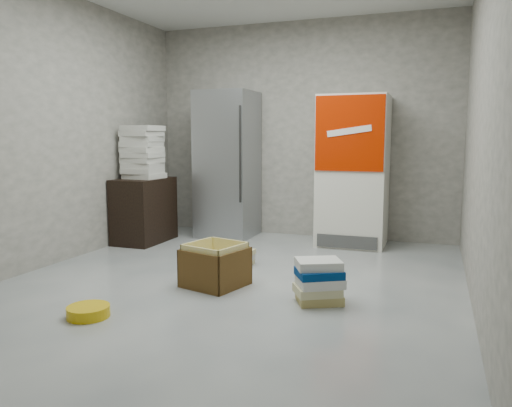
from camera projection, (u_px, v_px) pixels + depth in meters
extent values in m
plane|color=#B6B6B1|center=(227.00, 286.00, 4.41)|extent=(5.00, 5.00, 0.00)
cube|color=#A9A298|center=(301.00, 130.00, 6.56)|extent=(4.00, 0.04, 2.80)
cube|color=#A9A298|center=(39.00, 128.00, 4.90)|extent=(0.04, 5.00, 2.80)
cube|color=#A9A298|center=(484.00, 124.00, 3.55)|extent=(0.04, 5.00, 2.80)
cube|color=#ACAFB5|center=(228.00, 165.00, 6.57)|extent=(0.70, 0.70, 1.90)
cylinder|color=#333333|center=(240.00, 154.00, 6.11)|extent=(0.02, 0.02, 1.19)
cube|color=silver|center=(353.00, 171.00, 6.02)|extent=(0.80, 0.70, 1.80)
cube|color=#AA1C00|center=(349.00, 133.00, 5.63)|extent=(0.78, 0.02, 0.85)
cube|color=white|center=(349.00, 131.00, 5.61)|extent=(0.50, 0.01, 0.14)
cube|color=#3F3F3F|center=(347.00, 242.00, 5.79)|extent=(0.70, 0.02, 0.15)
cube|color=black|center=(144.00, 210.00, 6.25)|extent=(0.50, 0.80, 0.80)
cube|color=beige|center=(145.00, 176.00, 6.18)|extent=(0.42, 0.42, 0.06)
cube|color=beige|center=(143.00, 171.00, 6.17)|extent=(0.41, 0.41, 0.06)
cube|color=beige|center=(143.00, 165.00, 6.17)|extent=(0.42, 0.42, 0.06)
cube|color=beige|center=(143.00, 160.00, 6.16)|extent=(0.42, 0.42, 0.06)
cube|color=beige|center=(143.00, 155.00, 6.14)|extent=(0.40, 0.40, 0.06)
cube|color=beige|center=(142.00, 150.00, 6.14)|extent=(0.42, 0.42, 0.06)
cube|color=beige|center=(142.00, 144.00, 6.13)|extent=(0.42, 0.42, 0.06)
cube|color=beige|center=(143.00, 139.00, 6.14)|extent=(0.42, 0.42, 0.06)
cube|color=beige|center=(142.00, 134.00, 6.11)|extent=(0.42, 0.42, 0.06)
cube|color=beige|center=(143.00, 128.00, 6.10)|extent=(0.41, 0.41, 0.06)
cube|color=tan|center=(319.00, 298.00, 3.96)|extent=(0.42, 0.39, 0.07)
cube|color=#C8C18C|center=(317.00, 290.00, 3.94)|extent=(0.43, 0.40, 0.07)
cube|color=beige|center=(320.00, 282.00, 3.92)|extent=(0.43, 0.40, 0.07)
cube|color=navy|center=(319.00, 273.00, 3.91)|extent=(0.43, 0.40, 0.06)
cube|color=beige|center=(318.00, 264.00, 3.93)|extent=(0.42, 0.39, 0.07)
cube|color=#C8C18C|center=(234.00, 263.00, 5.13)|extent=(0.36, 0.29, 0.05)
cube|color=beige|center=(235.00, 258.00, 5.10)|extent=(0.37, 0.29, 0.06)
cube|color=#C8C18C|center=(235.00, 252.00, 5.10)|extent=(0.38, 0.31, 0.05)
cube|color=gold|center=(215.00, 285.00, 4.42)|extent=(0.54, 0.54, 0.01)
cube|color=brown|center=(231.00, 262.00, 4.59)|extent=(0.46, 0.14, 0.34)
cube|color=brown|center=(198.00, 273.00, 4.21)|extent=(0.46, 0.14, 0.34)
cube|color=brown|center=(196.00, 263.00, 4.53)|extent=(0.14, 0.46, 0.34)
cube|color=brown|center=(236.00, 271.00, 4.27)|extent=(0.14, 0.46, 0.34)
cube|color=gold|center=(230.00, 260.00, 4.57)|extent=(0.42, 0.13, 0.38)
cube|color=gold|center=(199.00, 270.00, 4.23)|extent=(0.42, 0.13, 0.38)
cube|color=gold|center=(197.00, 261.00, 4.52)|extent=(0.13, 0.42, 0.38)
cube|color=gold|center=(234.00, 268.00, 4.28)|extent=(0.13, 0.42, 0.38)
cylinder|color=gold|center=(88.00, 312.00, 3.63)|extent=(0.38, 0.38, 0.08)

